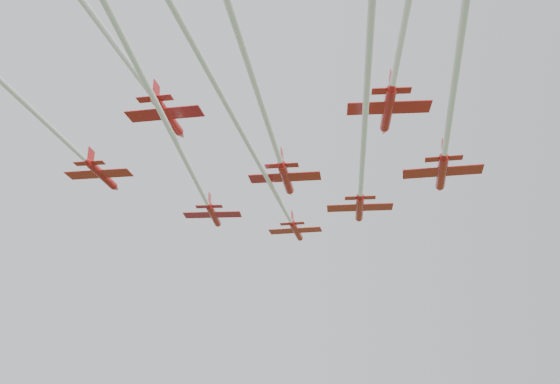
{
  "coord_description": "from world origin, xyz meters",
  "views": [
    {
      "loc": [
        -4.27,
        -74.83,
        24.57
      ],
      "look_at": [
        5.87,
        0.41,
        53.71
      ],
      "focal_mm": 40.0,
      "sensor_mm": 36.0,
      "label": 1
    }
  ],
  "objects": [
    {
      "name": "jet_lead",
      "position": [
        4.47,
        -1.95,
        53.54
      ],
      "size": [
        23.82,
        64.43,
        2.41
      ],
      "rotation": [
        0.0,
        0.0,
        -0.32
      ],
      "color": "red"
    },
    {
      "name": "jet_row2_left",
      "position": [
        -5.22,
        -3.55,
        53.45
      ],
      "size": [
        14.25,
        54.71,
        2.44
      ],
      "rotation": [
        0.0,
        0.0,
        -0.2
      ],
      "color": "red"
    },
    {
      "name": "jet_row2_right",
      "position": [
        12.45,
        -16.66,
        52.37
      ],
      "size": [
        18.92,
        66.37,
        2.6
      ],
      "rotation": [
        0.0,
        0.0,
        -0.23
      ],
      "color": "red"
    },
    {
      "name": "jet_row3_left",
      "position": [
        -20.19,
        -13.88,
        54.16
      ],
      "size": [
        17.12,
        51.11,
        2.42
      ],
      "rotation": [
        0.0,
        0.0,
        -0.28
      ],
      "color": "red"
    },
    {
      "name": "jet_row3_mid",
      "position": [
        1.61,
        -19.68,
        54.25
      ],
      "size": [
        20.32,
        63.27,
        2.68
      ],
      "rotation": [
        0.0,
        0.0,
        -0.27
      ],
      "color": "red"
    },
    {
      "name": "jet_row3_right",
      "position": [
        19.31,
        -23.94,
        53.59
      ],
      "size": [
        22.72,
        60.08,
        2.8
      ],
      "rotation": [
        0.0,
        0.0,
        -0.32
      ],
      "color": "red"
    },
    {
      "name": "jet_row4_left",
      "position": [
        -11.88,
        -26.99,
        55.45
      ],
      "size": [
        17.79,
        47.74,
        2.41
      ],
      "rotation": [
        0.0,
        0.0,
        -0.31
      ],
      "color": "red"
    },
    {
      "name": "jet_row4_right",
      "position": [
        11.47,
        -33.73,
        55.38
      ],
      "size": [
        14.73,
        54.92,
        2.53
      ],
      "rotation": [
        0.0,
        0.0,
        -0.21
      ],
      "color": "red"
    }
  ]
}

